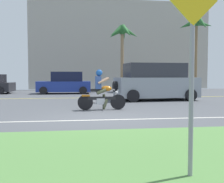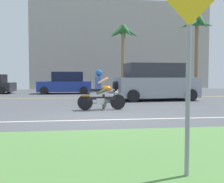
{
  "view_description": "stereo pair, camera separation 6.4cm",
  "coord_description": "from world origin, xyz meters",
  "px_view_note": "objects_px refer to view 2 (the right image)",
  "views": [
    {
      "loc": [
        -0.93,
        -8.7,
        1.35
      ],
      "look_at": [
        0.72,
        3.4,
        0.64
      ],
      "focal_mm": 44.35,
      "sensor_mm": 36.0,
      "label": 1
    },
    {
      "loc": [
        -0.87,
        -8.71,
        1.35
      ],
      "look_at": [
        0.72,
        3.4,
        0.64
      ],
      "focal_mm": 44.35,
      "sensor_mm": 36.0,
      "label": 2
    }
  ],
  "objects_px": {
    "palm_tree_1": "(197,29)",
    "street_sign": "(189,57)",
    "suv_nearby": "(155,82)",
    "parked_car_1": "(66,83)",
    "motorcyclist": "(101,93)",
    "palm_tree_0": "(123,36)",
    "parked_car_2": "(139,83)"
  },
  "relations": [
    {
      "from": "palm_tree_1",
      "to": "street_sign",
      "type": "bearing_deg",
      "value": -114.72
    },
    {
      "from": "street_sign",
      "to": "palm_tree_1",
      "type": "bearing_deg",
      "value": 65.28
    },
    {
      "from": "suv_nearby",
      "to": "parked_car_1",
      "type": "relative_size",
      "value": 1.18
    },
    {
      "from": "motorcyclist",
      "to": "palm_tree_0",
      "type": "bearing_deg",
      "value": 76.49
    },
    {
      "from": "motorcyclist",
      "to": "palm_tree_1",
      "type": "relative_size",
      "value": 0.28
    },
    {
      "from": "parked_car_2",
      "to": "palm_tree_0",
      "type": "distance_m",
      "value": 4.44
    },
    {
      "from": "palm_tree_0",
      "to": "motorcyclist",
      "type": "bearing_deg",
      "value": -103.51
    },
    {
      "from": "palm_tree_0",
      "to": "palm_tree_1",
      "type": "height_order",
      "value": "palm_tree_1"
    },
    {
      "from": "motorcyclist",
      "to": "palm_tree_0",
      "type": "height_order",
      "value": "palm_tree_0"
    },
    {
      "from": "suv_nearby",
      "to": "palm_tree_1",
      "type": "height_order",
      "value": "palm_tree_1"
    },
    {
      "from": "parked_car_1",
      "to": "motorcyclist",
      "type": "bearing_deg",
      "value": -80.28
    },
    {
      "from": "motorcyclist",
      "to": "palm_tree_1",
      "type": "distance_m",
      "value": 17.39
    },
    {
      "from": "parked_car_1",
      "to": "palm_tree_1",
      "type": "distance_m",
      "value": 13.1
    },
    {
      "from": "suv_nearby",
      "to": "parked_car_1",
      "type": "xyz_separation_m",
      "value": [
        -5.11,
        6.21,
        -0.22
      ]
    },
    {
      "from": "suv_nearby",
      "to": "street_sign",
      "type": "height_order",
      "value": "street_sign"
    },
    {
      "from": "palm_tree_0",
      "to": "street_sign",
      "type": "xyz_separation_m",
      "value": [
        -2.66,
        -20.32,
        -3.15
      ]
    },
    {
      "from": "motorcyclist",
      "to": "street_sign",
      "type": "distance_m",
      "value": 7.55
    },
    {
      "from": "palm_tree_1",
      "to": "parked_car_1",
      "type": "bearing_deg",
      "value": -164.89
    },
    {
      "from": "parked_car_1",
      "to": "palm_tree_1",
      "type": "bearing_deg",
      "value": 15.11
    },
    {
      "from": "motorcyclist",
      "to": "parked_car_2",
      "type": "xyz_separation_m",
      "value": [
        4.09,
        11.13,
        0.08
      ]
    },
    {
      "from": "street_sign",
      "to": "motorcyclist",
      "type": "bearing_deg",
      "value": 93.22
    },
    {
      "from": "motorcyclist",
      "to": "parked_car_1",
      "type": "height_order",
      "value": "parked_car_1"
    },
    {
      "from": "parked_car_1",
      "to": "parked_car_2",
      "type": "height_order",
      "value": "parked_car_1"
    },
    {
      "from": "parked_car_2",
      "to": "palm_tree_1",
      "type": "bearing_deg",
      "value": 20.52
    },
    {
      "from": "motorcyclist",
      "to": "palm_tree_1",
      "type": "xyz_separation_m",
      "value": [
        10.01,
        13.34,
        4.93
      ]
    },
    {
      "from": "suv_nearby",
      "to": "palm_tree_1",
      "type": "xyz_separation_m",
      "value": [
        6.64,
        9.39,
        4.63
      ]
    },
    {
      "from": "palm_tree_0",
      "to": "palm_tree_1",
      "type": "xyz_separation_m",
      "value": [
        6.92,
        0.51,
        0.87
      ]
    },
    {
      "from": "parked_car_2",
      "to": "street_sign",
      "type": "xyz_separation_m",
      "value": [
        -3.67,
        -18.61,
        0.83
      ]
    },
    {
      "from": "suv_nearby",
      "to": "parked_car_1",
      "type": "distance_m",
      "value": 8.05
    },
    {
      "from": "suv_nearby",
      "to": "motorcyclist",
      "type": "bearing_deg",
      "value": -130.44
    },
    {
      "from": "suv_nearby",
      "to": "palm_tree_0",
      "type": "distance_m",
      "value": 9.65
    },
    {
      "from": "palm_tree_1",
      "to": "parked_car_2",
      "type": "bearing_deg",
      "value": -159.48
    }
  ]
}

